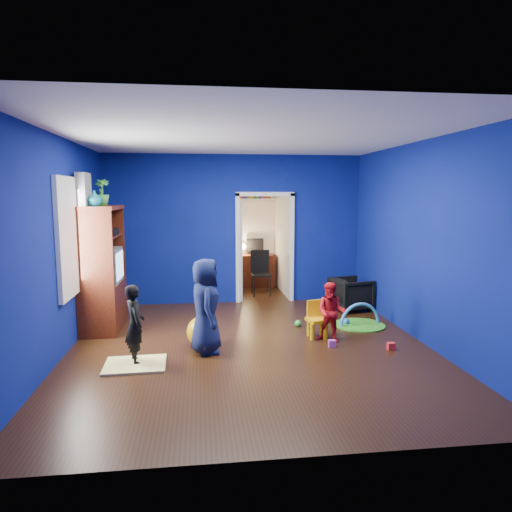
{
  "coord_description": "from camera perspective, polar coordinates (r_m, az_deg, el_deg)",
  "views": [
    {
      "loc": [
        -0.68,
        -6.15,
        2.13
      ],
      "look_at": [
        0.13,
        0.4,
        1.24
      ],
      "focal_mm": 32.0,
      "sensor_mm": 36.0,
      "label": 1
    }
  ],
  "objects": [
    {
      "name": "floor",
      "position": [
        6.54,
        -0.75,
        -11.33
      ],
      "size": [
        5.0,
        5.5,
        0.01
      ],
      "primitive_type": "cube",
      "color": "black",
      "rests_on": "ground"
    },
    {
      "name": "ceiling",
      "position": [
        6.23,
        -0.8,
        14.77
      ],
      "size": [
        5.0,
        5.5,
        0.01
      ],
      "primitive_type": "cube",
      "color": "white",
      "rests_on": "wall_back"
    },
    {
      "name": "wall_back",
      "position": [
        8.95,
        -2.7,
        3.32
      ],
      "size": [
        5.0,
        0.02,
        2.9
      ],
      "primitive_type": "cube",
      "color": "navy",
      "rests_on": "floor"
    },
    {
      "name": "wall_front",
      "position": [
        3.53,
        4.13,
        -3.48
      ],
      "size": [
        5.0,
        0.02,
        2.9
      ],
      "primitive_type": "cube",
      "color": "navy",
      "rests_on": "floor"
    },
    {
      "name": "wall_left",
      "position": [
        6.45,
        -23.44,
        0.98
      ],
      "size": [
        0.02,
        5.5,
        2.9
      ],
      "primitive_type": "cube",
      "color": "navy",
      "rests_on": "floor"
    },
    {
      "name": "wall_right",
      "position": [
        6.95,
        20.17,
        1.59
      ],
      "size": [
        0.02,
        5.5,
        2.9
      ],
      "primitive_type": "cube",
      "color": "navy",
      "rests_on": "floor"
    },
    {
      "name": "alcove",
      "position": [
        9.9,
        0.39,
        2.59
      ],
      "size": [
        1.0,
        1.75,
        2.5
      ],
      "primitive_type": null,
      "color": "silver",
      "rests_on": "floor"
    },
    {
      "name": "armchair",
      "position": [
        8.66,
        11.78,
        -4.66
      ],
      "size": [
        0.8,
        0.78,
        0.61
      ],
      "primitive_type": "imported",
      "rotation": [
        0.0,
        0.0,
        1.81
      ],
      "color": "black",
      "rests_on": "floor"
    },
    {
      "name": "child_black",
      "position": [
        6.01,
        -14.9,
        -8.24
      ],
      "size": [
        0.35,
        0.43,
        1.02
      ],
      "primitive_type": "imported",
      "rotation": [
        0.0,
        0.0,
        1.91
      ],
      "color": "black",
      "rests_on": "floor"
    },
    {
      "name": "child_navy",
      "position": [
        6.2,
        -6.33,
        -6.24
      ],
      "size": [
        0.46,
        0.66,
        1.29
      ],
      "primitive_type": "imported",
      "rotation": [
        0.0,
        0.0,
        1.65
      ],
      "color": "#0F1037",
      "rests_on": "floor"
    },
    {
      "name": "toddler_red",
      "position": [
        6.76,
        9.38,
        -6.93
      ],
      "size": [
        0.53,
        0.48,
        0.88
      ],
      "primitive_type": "imported",
      "rotation": [
        0.0,
        0.0,
        -0.45
      ],
      "color": "#AD1227",
      "rests_on": "floor"
    },
    {
      "name": "vase",
      "position": [
        7.2,
        -19.54,
        6.81
      ],
      "size": [
        0.3,
        0.3,
        0.23
      ],
      "primitive_type": "imported",
      "rotation": [
        0.0,
        0.0,
        -0.44
      ],
      "color": "#0B525D",
      "rests_on": "tv_armoire"
    },
    {
      "name": "potted_plant",
      "position": [
        7.71,
        -18.74,
        7.57
      ],
      "size": [
        0.24,
        0.24,
        0.42
      ],
      "primitive_type": "imported",
      "rotation": [
        0.0,
        0.0,
        -0.01
      ],
      "color": "green",
      "rests_on": "tv_armoire"
    },
    {
      "name": "tv_armoire",
      "position": [
        7.58,
        -18.68,
        -1.46
      ],
      "size": [
        0.58,
        1.14,
        1.96
      ],
      "primitive_type": "cube",
      "color": "#371109",
      "rests_on": "floor"
    },
    {
      "name": "crt_tv",
      "position": [
        7.57,
        -18.4,
        -1.15
      ],
      "size": [
        0.46,
        0.7,
        0.54
      ],
      "primitive_type": "cube",
      "color": "silver",
      "rests_on": "tv_armoire"
    },
    {
      "name": "yellow_blanket",
      "position": [
        6.07,
        -14.86,
        -12.99
      ],
      "size": [
        0.77,
        0.62,
        0.03
      ],
      "primitive_type": "cube",
      "rotation": [
        0.0,
        0.0,
        0.03
      ],
      "color": "#F2E07A",
      "rests_on": "floor"
    },
    {
      "name": "hopper_ball",
      "position": [
        6.55,
        -6.74,
        -9.36
      ],
      "size": [
        0.43,
        0.43,
        0.43
      ],
      "primitive_type": "sphere",
      "color": "yellow",
      "rests_on": "floor"
    },
    {
      "name": "kid_chair",
      "position": [
        6.95,
        7.68,
        -8.09
      ],
      "size": [
        0.34,
        0.34,
        0.5
      ],
      "primitive_type": "cube",
      "rotation": [
        0.0,
        0.0,
        0.25
      ],
      "color": "yellow",
      "rests_on": "floor"
    },
    {
      "name": "play_mat",
      "position": [
        7.74,
        12.82,
        -8.41
      ],
      "size": [
        0.82,
        0.82,
        0.02
      ],
      "primitive_type": "cylinder",
      "color": "green",
      "rests_on": "floor"
    },
    {
      "name": "toy_arch",
      "position": [
        7.74,
        12.82,
        -8.34
      ],
      "size": [
        0.73,
        0.2,
        0.74
      ],
      "primitive_type": "torus",
      "rotation": [
        1.57,
        0.0,
        0.2
      ],
      "color": "#3F8CD8",
      "rests_on": "floor"
    },
    {
      "name": "window_left",
      "position": [
        6.77,
        -22.54,
        2.17
      ],
      "size": [
        0.03,
        0.95,
        1.55
      ],
      "primitive_type": "cube",
      "color": "white",
      "rests_on": "wall_left"
    },
    {
      "name": "curtain",
      "position": [
        7.3,
        -20.41,
        0.27
      ],
      "size": [
        0.14,
        0.42,
        2.4
      ],
      "primitive_type": "cube",
      "color": "slate",
      "rests_on": "floor"
    },
    {
      "name": "doorway",
      "position": [
        9.05,
        1.1,
        0.83
      ],
      "size": [
        1.16,
        0.1,
        2.1
      ],
      "primitive_type": "cube",
      "color": "white",
      "rests_on": "floor"
    },
    {
      "name": "study_desk",
      "position": [
        10.63,
        -0.06,
        -1.81
      ],
      "size": [
        0.88,
        0.44,
        0.75
      ],
      "primitive_type": "cube",
      "color": "#3D140A",
      "rests_on": "floor"
    },
    {
      "name": "desk_monitor",
      "position": [
        10.67,
        -0.14,
        1.34
      ],
      "size": [
        0.4,
        0.05,
        0.32
      ],
      "primitive_type": "cube",
      "color": "black",
      "rests_on": "study_desk"
    },
    {
      "name": "desk_lamp",
      "position": [
        10.58,
        -1.61,
        1.18
      ],
      "size": [
        0.14,
        0.14,
        0.14
      ],
      "primitive_type": "sphere",
      "color": "#FFD88C",
      "rests_on": "study_desk"
    },
    {
      "name": "folding_chair",
      "position": [
        9.68,
        0.63,
        -2.25
      ],
      "size": [
        0.4,
        0.4,
        0.92
      ],
      "primitive_type": "cube",
      "color": "black",
      "rests_on": "floor"
    },
    {
      "name": "book_shelf",
      "position": [
        10.6,
        -0.14,
        7.1
      ],
      "size": [
        0.88,
        0.24,
        0.04
      ],
      "primitive_type": "cube",
      "color": "white",
      "rests_on": "study_desk"
    },
    {
      "name": "toy_0",
      "position": [
        6.69,
        16.52,
        -10.76
      ],
      "size": [
        0.1,
        0.08,
        0.1
      ],
      "primitive_type": "cube",
      "color": "#FB2C29",
      "rests_on": "floor"
    },
    {
      "name": "toy_1",
      "position": [
        7.74,
        11.19,
        -8.02
      ],
      "size": [
        0.11,
        0.11,
        0.11
      ],
      "primitive_type": "sphere",
      "color": "blue",
      "rests_on": "floor"
    },
    {
      "name": "toy_2",
      "position": [
        7.52,
        5.27,
        -8.36
      ],
      "size": [
        0.11,
        0.11,
        0.11
      ],
      "primitive_type": "sphere",
      "color": "green",
      "rests_on": "floor"
    },
    {
      "name": "toy_3",
      "position": [
        6.62,
        9.48,
        -10.74
      ],
      "size": [
        0.1,
        0.08,
        0.1
      ],
      "primitive_type": "cube",
      "color": "#CC4CB3",
      "rests_on": "floor"
    }
  ]
}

